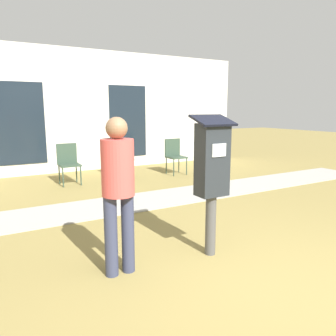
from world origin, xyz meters
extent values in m
plane|color=olive|center=(0.00, 0.00, 0.00)|extent=(40.00, 40.00, 0.00)
cube|color=#A3A099|center=(0.00, 3.47, 0.01)|extent=(12.00, 1.10, 0.02)
cube|color=silver|center=(0.00, 7.14, 1.60)|extent=(10.00, 0.24, 3.20)
cube|color=#19232D|center=(-1.40, 7.01, 1.30)|extent=(1.10, 0.02, 2.00)
cube|color=#19232D|center=(1.40, 7.01, 1.30)|extent=(1.10, 0.02, 2.00)
cylinder|color=#4C4C4C|center=(-0.08, 1.12, 0.35)|extent=(0.12, 0.12, 0.70)
cube|color=#23282D|center=(-0.08, 1.12, 1.10)|extent=(0.34, 0.22, 0.80)
cube|color=silver|center=(-0.08, 1.00, 1.22)|extent=(0.18, 0.01, 0.14)
cube|color=black|center=(-0.08, 1.12, 1.53)|extent=(0.44, 0.31, 0.12)
cylinder|color=#333851|center=(-1.23, 1.21, 0.41)|extent=(0.13, 0.13, 0.82)
cylinder|color=#333851|center=(-1.05, 1.21, 0.41)|extent=(0.13, 0.13, 0.82)
cylinder|color=#D14C47|center=(-1.14, 1.21, 1.09)|extent=(0.32, 0.32, 0.55)
sphere|color=#8C6647|center=(-1.14, 1.21, 1.48)|extent=(0.21, 0.21, 0.21)
cylinder|color=#334738|center=(-0.83, 5.30, 0.21)|extent=(0.03, 0.03, 0.42)
cylinder|color=#334738|center=(-0.45, 5.30, 0.21)|extent=(0.03, 0.03, 0.42)
cylinder|color=#334738|center=(-0.83, 5.68, 0.21)|extent=(0.03, 0.03, 0.42)
cylinder|color=#334738|center=(-0.45, 5.68, 0.21)|extent=(0.03, 0.03, 0.42)
cube|color=#334738|center=(-0.64, 5.49, 0.44)|extent=(0.44, 0.44, 0.04)
cube|color=#334738|center=(-0.64, 5.70, 0.68)|extent=(0.44, 0.04, 0.44)
cylinder|color=#334738|center=(0.50, 5.50, 0.21)|extent=(0.03, 0.03, 0.42)
cylinder|color=#334738|center=(0.88, 5.50, 0.21)|extent=(0.03, 0.03, 0.42)
cylinder|color=#334738|center=(0.50, 5.88, 0.21)|extent=(0.03, 0.03, 0.42)
cylinder|color=#334738|center=(0.88, 5.88, 0.21)|extent=(0.03, 0.03, 0.42)
cube|color=#334738|center=(0.69, 5.69, 0.44)|extent=(0.44, 0.44, 0.04)
cube|color=#334738|center=(0.69, 5.89, 0.68)|extent=(0.44, 0.04, 0.44)
cylinder|color=#334738|center=(1.82, 5.15, 0.21)|extent=(0.03, 0.03, 0.42)
cylinder|color=#334738|center=(2.20, 5.15, 0.21)|extent=(0.03, 0.03, 0.42)
cylinder|color=#334738|center=(1.82, 5.53, 0.21)|extent=(0.03, 0.03, 0.42)
cylinder|color=#334738|center=(2.20, 5.53, 0.21)|extent=(0.03, 0.03, 0.42)
cube|color=#334738|center=(2.01, 5.34, 0.44)|extent=(0.44, 0.44, 0.04)
cube|color=#334738|center=(2.01, 5.54, 0.68)|extent=(0.44, 0.04, 0.44)
camera|label=1|loc=(-2.25, -1.73, 1.65)|focal=35.00mm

